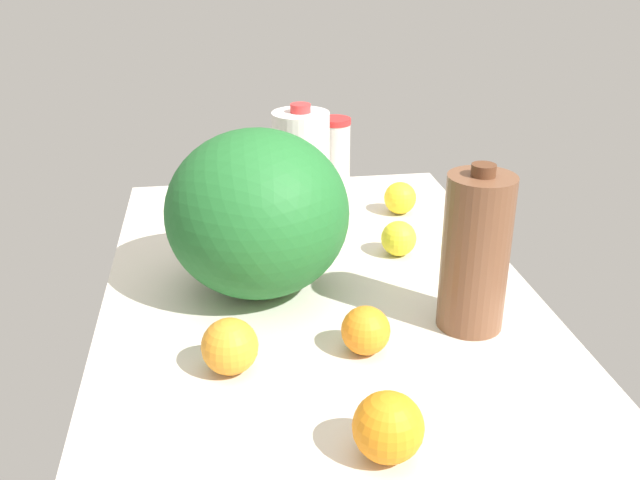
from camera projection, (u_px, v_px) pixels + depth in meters
countertop at (320, 298)px, 127.87cm from camera, size 120.00×76.00×3.00cm
milk_jug at (301, 165)px, 155.12cm from camera, size 12.36×12.36×25.20cm
watermelon at (258, 213)px, 122.17cm from camera, size 31.63×31.63×29.12cm
chocolate_milk_jug at (475, 253)px, 111.57cm from camera, size 10.65×10.65×27.45cm
tumbler_cup at (335, 153)px, 172.86cm from camera, size 7.52×7.52×17.43cm
lemon_far_back at (399, 238)px, 139.68cm from camera, size 6.97×6.97×6.97cm
lemon_loose at (400, 198)px, 159.55cm from camera, size 7.23×7.23×7.23cm
orange_near_front at (388, 427)px, 86.33cm from camera, size 8.87×8.87×8.87cm
orange_by_jug at (230, 346)px, 103.09cm from camera, size 8.38×8.38×8.38cm
orange_beside_bowl at (366, 330)px, 107.89cm from camera, size 7.55×7.55×7.55cm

